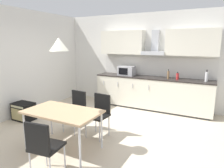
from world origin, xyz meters
TOP-DOWN VIEW (x-y plane):
  - ground_plane at (0.00, 0.00)m, footprint 7.22×7.31m
  - wall_back at (0.00, 2.49)m, footprint 5.78×0.10m
  - wall_left at (-2.46, 0.00)m, footprint 0.10×5.85m
  - kitchen_counter at (0.53, 2.14)m, footprint 3.34×0.62m
  - backsplash_tile at (0.53, 2.43)m, footprint 3.32×0.02m
  - upper_wall_cabinets at (0.53, 2.27)m, footprint 3.32×0.40m
  - microwave at (-0.26, 2.14)m, footprint 0.48×0.35m
  - bottle_red at (1.24, 2.11)m, footprint 0.07×0.07m
  - bottle_brown at (1.00, 2.09)m, footprint 0.06×0.06m
  - bottle_white at (1.95, 2.14)m, footprint 0.07×0.07m
  - dining_table at (-0.22, -0.83)m, footprint 1.34×0.78m
  - chair_near_right at (0.09, -1.60)m, footprint 0.44×0.44m
  - chair_far_left at (-0.51, -0.06)m, footprint 0.44×0.44m
  - chair_far_right at (0.09, -0.06)m, footprint 0.43×0.43m
  - guitar_amp at (-2.06, -0.20)m, footprint 0.52×0.37m
  - pendant_lamp at (-0.22, -0.83)m, footprint 0.32×0.32m

SIDE VIEW (x-z plane):
  - ground_plane at x=0.00m, z-range -0.02..0.00m
  - guitar_amp at x=-2.06m, z-range 0.00..0.44m
  - kitchen_counter at x=0.53m, z-range 0.00..0.94m
  - chair_near_right at x=0.09m, z-range 0.10..0.97m
  - chair_far_left at x=-0.51m, z-range 0.10..0.97m
  - chair_far_right at x=0.09m, z-range 0.10..0.97m
  - dining_table at x=-0.22m, z-range 0.31..1.04m
  - bottle_red at x=1.24m, z-range 0.92..1.13m
  - bottle_brown at x=1.00m, z-range 0.92..1.18m
  - bottle_white at x=1.95m, z-range 0.92..1.22m
  - microwave at x=-0.26m, z-range 0.94..1.22m
  - backsplash_tile at x=0.53m, z-range 0.94..1.49m
  - wall_back at x=0.00m, z-range 0.00..2.78m
  - wall_left at x=-2.46m, z-range 0.00..2.78m
  - pendant_lamp at x=-0.22m, z-range 1.77..1.99m
  - upper_wall_cabinets at x=0.53m, z-range 1.56..2.25m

